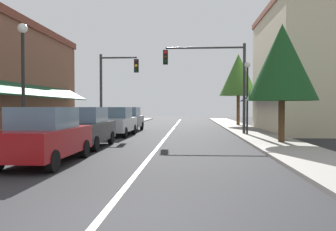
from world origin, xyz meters
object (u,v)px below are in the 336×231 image
object	(u,v)px
parked_car_nearest_left	(45,136)
street_lamp_left_near	(23,67)
parked_car_second_left	(86,127)
traffic_signal_mast_arm	(216,73)
traffic_signal_left_corner	(113,81)
parked_car_third_left	(117,122)
street_lamp_right_mid	(247,86)
parked_car_far_left	(128,119)
tree_right_near	(282,63)
tree_right_far	(238,75)

from	to	relation	value
parked_car_nearest_left	street_lamp_left_near	bearing A→B (deg)	130.24
parked_car_second_left	traffic_signal_mast_arm	xyz separation A→B (m)	(6.17, 6.94, 3.07)
traffic_signal_mast_arm	traffic_signal_left_corner	bearing A→B (deg)	166.14
parked_car_third_left	street_lamp_right_mid	world-z (taller)	street_lamp_right_mid
traffic_signal_left_corner	parked_car_far_left	bearing A→B (deg)	65.23
parked_car_second_left	street_lamp_left_near	xyz separation A→B (m)	(-1.69, -2.19, 2.41)
tree_right_near	tree_right_far	bearing A→B (deg)	89.57
traffic_signal_mast_arm	tree_right_near	size ratio (longest dim) A/B	1.01
parked_car_nearest_left	street_lamp_left_near	xyz separation A→B (m)	(-1.77, 2.10, 2.41)
parked_car_nearest_left	parked_car_second_left	distance (m)	4.29
parked_car_nearest_left	parked_car_far_left	distance (m)	14.54
parked_car_third_left	traffic_signal_mast_arm	xyz separation A→B (m)	(6.10, 0.95, 3.07)
parked_car_far_left	tree_right_near	world-z (taller)	tree_right_near
parked_car_far_left	street_lamp_right_mid	bearing A→B (deg)	-24.07
parked_car_far_left	street_lamp_right_mid	distance (m)	9.17
street_lamp_right_mid	tree_right_far	distance (m)	10.77
street_lamp_right_mid	tree_right_far	xyz separation A→B (m)	(0.94, 10.59, 1.67)
street_lamp_left_near	street_lamp_right_mid	distance (m)	13.08
tree_right_near	traffic_signal_left_corner	bearing A→B (deg)	144.76
traffic_signal_left_corner	street_lamp_left_near	bearing A→B (deg)	-94.86
parked_car_nearest_left	street_lamp_left_near	distance (m)	3.65
street_lamp_right_mid	tree_right_far	size ratio (longest dim) A/B	0.68
street_lamp_right_mid	traffic_signal_left_corner	bearing A→B (deg)	166.50
street_lamp_left_near	parked_car_nearest_left	bearing A→B (deg)	-49.97
parked_car_far_left	tree_right_far	world-z (taller)	tree_right_far
parked_car_third_left	traffic_signal_left_corner	world-z (taller)	traffic_signal_left_corner
traffic_signal_left_corner	street_lamp_right_mid	distance (m)	9.09
traffic_signal_left_corner	street_lamp_right_mid	xyz separation A→B (m)	(8.82, -2.12, -0.49)
traffic_signal_left_corner	tree_right_far	world-z (taller)	tree_right_far
parked_car_third_left	parked_car_nearest_left	bearing A→B (deg)	-88.40
parked_car_third_left	street_lamp_left_near	world-z (taller)	street_lamp_left_near
traffic_signal_left_corner	tree_right_far	bearing A→B (deg)	40.97
parked_car_third_left	traffic_signal_left_corner	size ratio (longest dim) A/B	0.76
street_lamp_right_mid	parked_car_nearest_left	bearing A→B (deg)	-126.39
parked_car_third_left	parked_car_second_left	bearing A→B (deg)	-89.11
parked_car_third_left	tree_right_far	xyz separation A→B (m)	(8.93, 11.14, 3.87)
parked_car_second_left	tree_right_far	size ratio (longest dim) A/B	0.61
parked_car_far_left	tree_right_near	distance (m)	12.62
parked_car_third_left	tree_right_far	distance (m)	14.79
parked_car_far_left	tree_right_far	bearing A→B (deg)	37.94
tree_right_near	tree_right_far	size ratio (longest dim) A/B	0.85
street_lamp_left_near	parked_car_far_left	bearing A→B (deg)	82.40
traffic_signal_left_corner	street_lamp_right_mid	world-z (taller)	traffic_signal_left_corner
street_lamp_right_mid	parked_car_third_left	bearing A→B (deg)	-176.08
traffic_signal_mast_arm	traffic_signal_left_corner	size ratio (longest dim) A/B	1.06
parked_car_third_left	parked_car_far_left	size ratio (longest dim) A/B	1.01
parked_car_third_left	traffic_signal_mast_arm	bearing A→B (deg)	10.43
traffic_signal_left_corner	tree_right_near	world-z (taller)	tree_right_near
parked_car_second_left	street_lamp_right_mid	distance (m)	10.61
traffic_signal_mast_arm	street_lamp_right_mid	bearing A→B (deg)	-12.16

